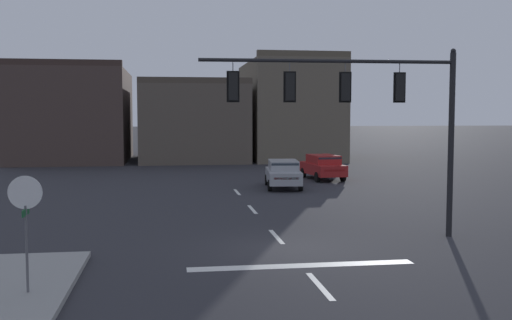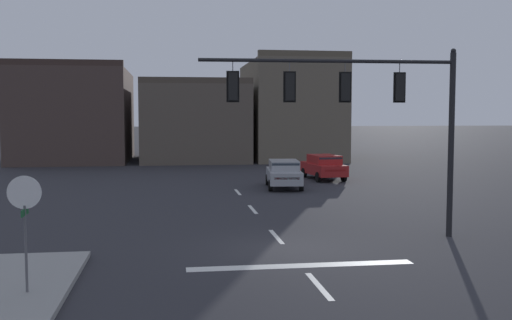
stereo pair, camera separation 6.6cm
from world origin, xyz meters
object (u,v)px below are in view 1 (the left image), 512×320
Objects in this scene: signal_mast_near_side at (364,102)px; stop_sign at (26,206)px; car_lot_middle at (323,166)px; car_lot_nearside at (283,173)px.

signal_mast_near_side is 11.37m from stop_sign.
car_lot_middle is (13.10, 23.51, -1.29)m from stop_sign.
car_lot_middle is at bearing 79.45° from signal_mast_near_side.
stop_sign is 0.62× the size of car_lot_nearside.
car_lot_nearside is at bearing 90.09° from signal_mast_near_side.
car_lot_nearside is 1.00× the size of car_lot_middle.
car_lot_middle is at bearing 50.13° from car_lot_nearside.
signal_mast_near_side is at bearing -100.55° from car_lot_middle.
stop_sign is (-9.72, -5.34, -2.49)m from signal_mast_near_side.
car_lot_middle is (3.38, 18.17, -3.78)m from signal_mast_near_side.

